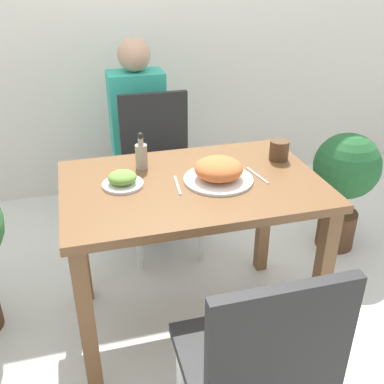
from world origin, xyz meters
TOP-DOWN VIEW (x-y plane):
  - ground_plane at (0.00, 0.00)m, footprint 16.00×16.00m
  - wall_back at (0.00, 1.54)m, footprint 8.00×0.05m
  - dining_table at (0.00, 0.00)m, footprint 1.07×0.70m
  - chair_near at (0.00, -0.76)m, footprint 0.42×0.42m
  - chair_far at (0.00, 0.74)m, footprint 0.42×0.42m
  - food_plate at (0.11, -0.02)m, footprint 0.29×0.29m
  - side_plate at (-0.28, 0.04)m, footprint 0.17×0.17m
  - drink_cup at (0.44, 0.11)m, footprint 0.09×0.09m
  - sauce_bottle at (-0.18, 0.18)m, footprint 0.05×0.05m
  - fork_utensil at (-0.07, -0.02)m, footprint 0.02×0.17m
  - spoon_utensil at (0.28, -0.02)m, footprint 0.04×0.17m
  - potted_plant_right at (1.02, 0.40)m, footprint 0.38×0.38m
  - person_figure at (-0.05, 1.12)m, footprint 0.34×0.22m

SIDE VIEW (x-z plane):
  - ground_plane at x=0.00m, z-range 0.00..0.00m
  - potted_plant_right at x=1.02m, z-range 0.10..0.82m
  - chair_near at x=0.00m, z-range 0.06..0.97m
  - chair_far at x=0.00m, z-range 0.06..0.97m
  - person_figure at x=-0.05m, z-range 0.00..1.17m
  - dining_table at x=0.00m, z-range 0.26..1.02m
  - fork_utensil at x=-0.07m, z-range 0.76..0.77m
  - spoon_utensil at x=0.28m, z-range 0.76..0.77m
  - side_plate at x=-0.28m, z-range 0.76..0.82m
  - food_plate at x=0.11m, z-range 0.76..0.86m
  - drink_cup at x=0.44m, z-range 0.76..0.85m
  - sauce_bottle at x=-0.18m, z-range 0.74..0.91m
  - wall_back at x=0.00m, z-range 0.00..2.60m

